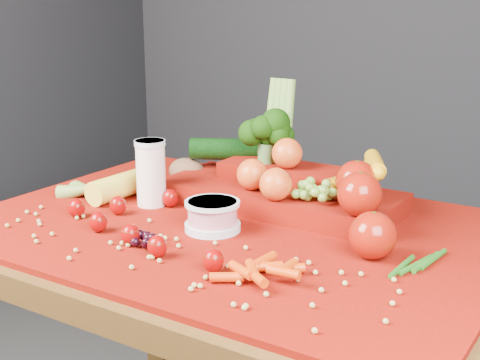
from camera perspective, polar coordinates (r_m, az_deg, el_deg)
The scene contains 12 objects.
table at distance 1.39m, azimuth -0.45°, elevation -7.95°, with size 1.10×0.80×0.75m.
red_cloth at distance 1.35m, azimuth -0.46°, elevation -4.03°, with size 1.05×0.75×0.01m, color #7D0904.
milk_glass at distance 1.46m, azimuth -7.62°, elevation 0.80°, with size 0.07×0.07×0.15m.
yogurt_bowl at distance 1.31m, azimuth -2.37°, elevation -2.98°, with size 0.11×0.11×0.06m.
strawberry_scatter at distance 1.31m, azimuth -8.90°, elevation -3.52°, with size 0.44×0.28×0.04m.
dark_grape_cluster at distance 1.24m, azimuth -8.50°, elevation -5.03°, with size 0.06×0.05×0.03m, color black, non-canonical shape.
soybean_scatter at distance 1.20m, azimuth -5.70°, elevation -6.26°, with size 0.84×0.24×0.01m, color tan, non-canonical shape.
corn_ear at distance 1.55m, azimuth -12.04°, elevation -0.70°, with size 0.19×0.24×0.06m.
potato at distance 1.62m, azimuth -4.55°, elevation 0.73°, with size 0.10×0.07×0.07m, color #533722.
baby_carrot_pile at distance 1.08m, azimuth 1.98°, elevation -7.92°, with size 0.17×0.17×0.03m, color #C23506, non-canonical shape.
green_bean_pile at distance 1.19m, azimuth 14.94°, elevation -6.84°, with size 0.14×0.12×0.01m, color #1E5613, non-canonical shape.
produce_mound at distance 1.43m, azimuth 4.56°, elevation -0.21°, with size 0.60×0.38×0.27m.
Camera 1 is at (0.69, -1.07, 1.21)m, focal length 50.00 mm.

